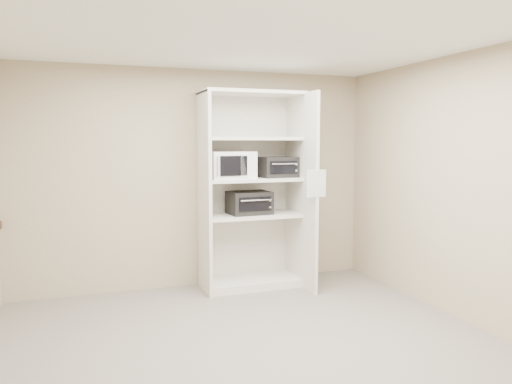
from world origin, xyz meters
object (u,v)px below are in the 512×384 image
object	(u,v)px
microwave	(230,165)
toaster_oven_upper	(277,167)
toaster_oven_lower	(249,203)
shelving_unit	(255,197)

from	to	relation	value
microwave	toaster_oven_upper	xyz separation A→B (m)	(0.62, 0.01, -0.04)
microwave	toaster_oven_lower	world-z (taller)	microwave
microwave	toaster_oven_upper	size ratio (longest dim) A/B	1.23
shelving_unit	toaster_oven_lower	xyz separation A→B (m)	(-0.07, -0.00, -0.07)
shelving_unit	toaster_oven_lower	world-z (taller)	shelving_unit
toaster_oven_upper	toaster_oven_lower	distance (m)	0.57
toaster_oven_lower	microwave	bearing A→B (deg)	-175.47
microwave	toaster_oven_upper	bearing A→B (deg)	-3.75
shelving_unit	toaster_oven_upper	distance (m)	0.47
toaster_oven_upper	toaster_oven_lower	bearing A→B (deg)	171.22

